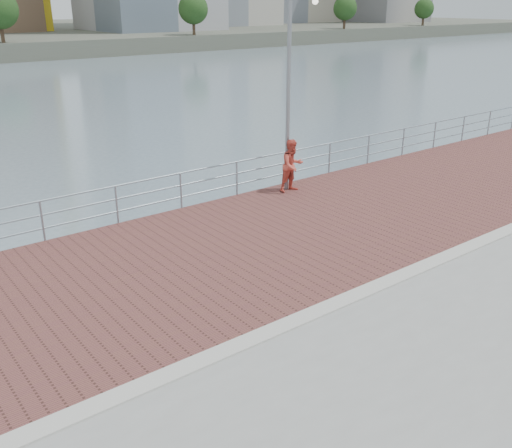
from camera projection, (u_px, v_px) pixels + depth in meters
water at (313, 395)px, 12.14m from camera, size 400.00×400.00×0.00m
brick_lane at (216, 254)px, 14.06m from camera, size 40.00×6.80×0.02m
curb at (317, 312)px, 11.40m from camera, size 40.00×0.40×0.06m
guardrail at (150, 193)px, 16.31m from camera, size 39.06×0.06×1.13m
street_lamp at (300, 45)px, 16.85m from camera, size 0.47×1.38×6.49m
bystander at (292, 166)px, 18.36m from camera, size 0.85×0.67×1.71m
shoreline_trees at (14, 12)px, 76.18m from camera, size 169.59×5.05×6.73m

